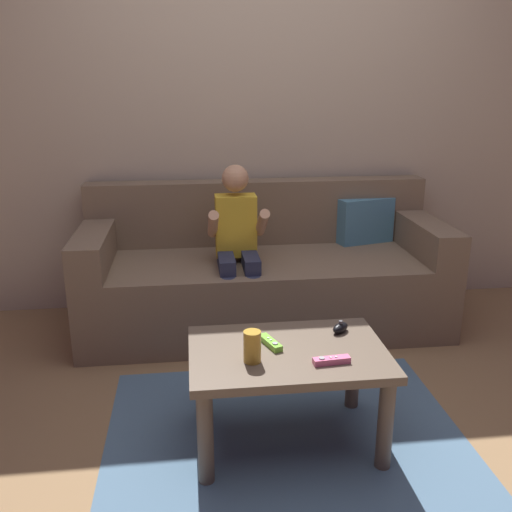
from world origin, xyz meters
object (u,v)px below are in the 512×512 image
object	(u,v)px
person_seated_on_couch	(237,243)
soda_can	(252,347)
nunchuk_black	(340,328)
coffee_table	(288,367)
game_remote_lime_far_corner	(270,343)
game_remote_pink_near_edge	(331,360)
couch	(265,276)

from	to	relation	value
person_seated_on_couch	soda_can	bearing A→B (deg)	-92.21
person_seated_on_couch	nunchuk_black	xyz separation A→B (m)	(0.35, -0.87, -0.13)
coffee_table	game_remote_lime_far_corner	distance (m)	0.12
game_remote_lime_far_corner	game_remote_pink_near_edge	bearing A→B (deg)	-40.19
nunchuk_black	soda_can	world-z (taller)	soda_can
coffee_table	soda_can	size ratio (longest dim) A/B	6.32
couch	coffee_table	bearing A→B (deg)	-93.36
couch	coffee_table	distance (m)	1.18
nunchuk_black	game_remote_lime_far_corner	size ratio (longest dim) A/B	0.67
coffee_table	game_remote_pink_near_edge	distance (m)	0.21
couch	game_remote_pink_near_edge	world-z (taller)	couch
person_seated_on_couch	coffee_table	distance (m)	1.03
couch	game_remote_pink_near_edge	distance (m)	1.31
person_seated_on_couch	coffee_table	xyz separation A→B (m)	(0.11, -1.00, -0.22)
game_remote_lime_far_corner	soda_can	xyz separation A→B (m)	(-0.09, -0.12, 0.05)
coffee_table	soda_can	world-z (taller)	soda_can
couch	soda_can	size ratio (longest dim) A/B	17.13
person_seated_on_couch	game_remote_pink_near_edge	xyz separation A→B (m)	(0.25, -1.13, -0.14)
game_remote_pink_near_edge	coffee_table	bearing A→B (deg)	137.49
game_remote_pink_near_edge	game_remote_lime_far_corner	world-z (taller)	same
game_remote_pink_near_edge	game_remote_lime_far_corner	bearing A→B (deg)	139.81
person_seated_on_couch	game_remote_pink_near_edge	distance (m)	1.16
soda_can	nunchuk_black	bearing A→B (deg)	27.72
soda_can	game_remote_lime_far_corner	bearing A→B (deg)	54.57
game_remote_lime_far_corner	soda_can	bearing A→B (deg)	-125.43
couch	nunchuk_black	bearing A→B (deg)	-80.52
person_seated_on_couch	game_remote_pink_near_edge	world-z (taller)	person_seated_on_couch
couch	nunchuk_black	size ratio (longest dim) A/B	21.65
coffee_table	game_remote_pink_near_edge	bearing A→B (deg)	-42.51
couch	game_remote_lime_far_corner	world-z (taller)	couch
coffee_table	soda_can	distance (m)	0.22
game_remote_pink_near_edge	game_remote_lime_far_corner	distance (m)	0.27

